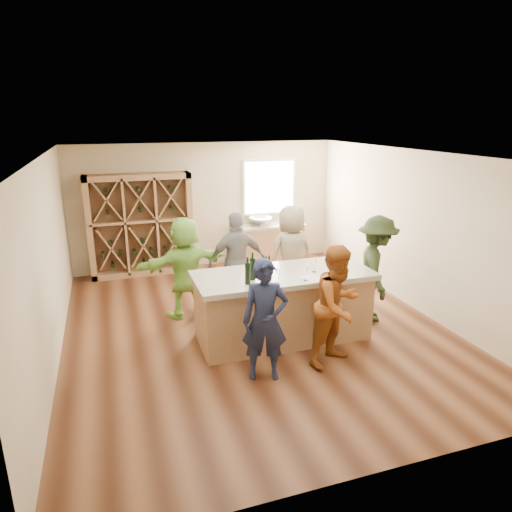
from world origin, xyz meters
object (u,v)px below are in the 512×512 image
object	(u,v)px
tasting_counter_base	(283,308)
wine_bottle_d	(266,271)
person_server	(376,269)
person_far_right	(291,254)
person_near_right	(338,306)
person_near_left	(265,320)
person_far_left	(185,267)
wine_bottle_e	(269,270)
wine_bottle_c	(253,269)
person_far_mid	(237,261)
wine_rack	(141,225)
wine_bottle_b	(248,273)
sink	(261,221)

from	to	relation	value
tasting_counter_base	wine_bottle_d	distance (m)	0.86
person_server	person_far_right	distance (m)	1.59
person_near_right	person_far_right	distance (m)	2.33
person_near_left	person_server	size ratio (longest dim) A/B	0.91
person_near_left	person_server	xyz separation A→B (m)	(2.38, 1.17, 0.08)
person_near_right	person_far_left	distance (m)	2.83
tasting_counter_base	person_near_left	bearing A→B (deg)	-123.10
wine_bottle_e	person_near_left	distance (m)	0.94
wine_bottle_c	person_far_mid	xyz separation A→B (m)	(0.19, 1.49, -0.36)
person_server	wine_bottle_c	bearing A→B (deg)	122.23
person_near_left	person_far_left	world-z (taller)	person_far_left
person_far_left	person_server	bearing A→B (deg)	147.20
wine_rack	wine_bottle_b	world-z (taller)	wine_rack
sink	person_near_right	bearing A→B (deg)	-95.65
wine_bottle_d	person_far_left	bearing A→B (deg)	119.81
wine_bottle_d	person_server	xyz separation A→B (m)	(2.12, 0.44, -0.33)
wine_bottle_c	person_near_left	xyz separation A→B (m)	(-0.10, -0.84, -0.42)
wine_bottle_c	person_near_right	size ratio (longest dim) A/B	0.19
tasting_counter_base	wine_rack	bearing A→B (deg)	115.28
sink	wine_bottle_c	xyz separation A→B (m)	(-1.44, -3.87, 0.23)
wine_rack	person_far_mid	bearing A→B (deg)	-59.37
wine_rack	wine_bottle_b	distance (m)	4.25
wine_bottle_c	wine_bottle_d	world-z (taller)	wine_bottle_c
sink	person_far_mid	xyz separation A→B (m)	(-1.25, -2.39, -0.13)
wine_bottle_d	wine_bottle_e	size ratio (longest dim) A/B	1.04
tasting_counter_base	wine_bottle_b	xyz separation A→B (m)	(-0.66, -0.29, 0.74)
person_near_left	person_server	bearing A→B (deg)	41.29
tasting_counter_base	wine_bottle_e	distance (m)	0.81
sink	wine_bottle_b	world-z (taller)	wine_bottle_b
wine_bottle_c	wine_bottle_b	bearing A→B (deg)	-129.02
sink	person_near_left	world-z (taller)	person_near_left
wine_bottle_b	wine_bottle_c	xyz separation A→B (m)	(0.12, 0.15, 0.00)
wine_bottle_b	person_far_mid	world-z (taller)	person_far_mid
wine_bottle_d	person_far_right	distance (m)	1.99
wine_bottle_e	person_far_mid	xyz separation A→B (m)	(-0.04, 1.54, -0.34)
wine_bottle_e	person_far_left	bearing A→B (deg)	122.51
person_far_right	wine_bottle_b	bearing A→B (deg)	40.71
wine_bottle_c	wine_bottle_e	world-z (taller)	wine_bottle_c
wine_rack	person_near_left	distance (m)	4.93
person_server	person_far_left	size ratio (longest dim) A/B	1.02
wine_rack	wine_bottle_b	size ratio (longest dim) A/B	6.86
wine_rack	wine_bottle_b	xyz separation A→B (m)	(1.14, -4.09, 0.14)
person_far_mid	person_far_left	distance (m)	0.93
person_far_left	person_near_right	bearing A→B (deg)	115.23
wine_bottle_e	wine_bottle_c	bearing A→B (deg)	165.89
person_far_left	wine_bottle_b	bearing A→B (deg)	98.74
wine_rack	person_near_right	size ratio (longest dim) A/B	1.28
person_far_left	wine_bottle_d	bearing A→B (deg)	107.63
wine_bottle_e	person_far_left	distance (m)	1.83
sink	person_near_right	distance (m)	4.68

